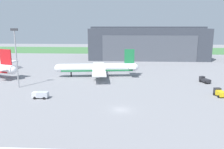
{
  "coord_description": "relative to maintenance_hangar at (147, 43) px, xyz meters",
  "views": [
    {
      "loc": [
        1.14,
        -57.01,
        21.34
      ],
      "look_at": [
        -3.65,
        19.82,
        5.18
      ],
      "focal_mm": 37.18,
      "sensor_mm": 36.0,
      "label": 1
    }
  ],
  "objects": [
    {
      "name": "stair_truck",
      "position": [
        -39.4,
        -91.2,
        -8.88
      ],
      "size": [
        4.71,
        2.53,
        1.98
      ],
      "color": "silver",
      "rests_on": "ground_plane"
    },
    {
      "name": "airliner_far_right",
      "position": [
        -26.09,
        -59.81,
        -6.27
      ],
      "size": [
        35.52,
        31.66,
        11.69
      ],
      "color": "white",
      "rests_on": "ground_plane"
    },
    {
      "name": "maintenance_hangar",
      "position": [
        0.0,
        0.0,
        0.0
      ],
      "size": [
        74.7,
        31.03,
        20.95
      ],
      "color": "#383D47",
      "rests_on": "ground_plane"
    },
    {
      "name": "fuel_bowser",
      "position": [
        15.1,
        -85.78,
        -8.85
      ],
      "size": [
        2.92,
        4.52,
        2.33
      ],
      "color": "#2D2D33",
      "rests_on": "ground_plane"
    },
    {
      "name": "baggage_tug",
      "position": [
        16.29,
        -67.99,
        -8.93
      ],
      "size": [
        3.52,
        5.03,
        2.2
      ],
      "color": "#28282D",
      "rests_on": "ground_plane"
    },
    {
      "name": "ground_plane",
      "position": [
        -14.91,
        -99.5,
        -10.01
      ],
      "size": [
        440.0,
        440.0,
        0.0
      ],
      "primitive_type": "plane",
      "color": "gray"
    },
    {
      "name": "apron_light_mast",
      "position": [
        -51.66,
        -79.31,
        1.93
      ],
      "size": [
        2.4,
        0.5,
        20.56
      ],
      "color": "#99999E",
      "rests_on": "ground_plane"
    },
    {
      "name": "grass_field_strip",
      "position": [
        -14.91,
        51.22,
        -9.97
      ],
      "size": [
        440.0,
        56.0,
        0.08
      ],
      "primitive_type": "cube",
      "color": "#437841",
      "rests_on": "ground_plane"
    }
  ]
}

